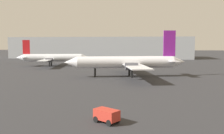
% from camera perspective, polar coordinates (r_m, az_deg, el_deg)
% --- Properties ---
extents(airplane_on_taxiway, '(28.09, 26.93, 10.70)m').
position_cam_1_polar(airplane_on_taxiway, '(56.32, 3.66, 1.16)').
color(airplane_on_taxiway, white).
rests_on(airplane_on_taxiway, ground_plane).
extents(airplane_distant, '(25.30, 23.57, 8.96)m').
position_cam_1_polar(airplane_distant, '(86.02, -13.77, 2.12)').
color(airplane_distant, silver).
rests_on(airplane_distant, ground_plane).
extents(baggage_cart, '(2.72, 2.42, 1.30)m').
position_cam_1_polar(baggage_cart, '(23.83, -1.28, -11.16)').
color(baggage_cart, red).
rests_on(baggage_cart, ground_plane).
extents(terminal_building, '(95.72, 26.81, 11.25)m').
position_cam_1_polar(terminal_building, '(136.88, -2.50, 4.56)').
color(terminal_building, '#999EA3').
rests_on(terminal_building, ground_plane).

